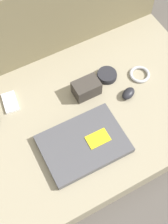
% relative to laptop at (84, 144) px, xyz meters
% --- Properties ---
extents(ground_plane, '(8.00, 8.00, 0.00)m').
position_rel_laptop_xyz_m(ground_plane, '(0.07, 0.12, -0.12)').
color(ground_plane, '#4C4742').
extents(couch_seat, '(1.18, 0.71, 0.10)m').
position_rel_laptop_xyz_m(couch_seat, '(0.07, 0.12, -0.07)').
color(couch_seat, gray).
rests_on(couch_seat, ground_plane).
extents(couch_backrest, '(1.18, 0.20, 0.49)m').
position_rel_laptop_xyz_m(couch_backrest, '(0.07, 0.58, 0.13)').
color(couch_backrest, '#756B4C').
rests_on(couch_backrest, ground_plane).
extents(laptop, '(0.33, 0.24, 0.03)m').
position_rel_laptop_xyz_m(laptop, '(0.00, 0.00, 0.00)').
color(laptop, '#47474C').
rests_on(laptop, couch_seat).
extents(computer_mouse, '(0.08, 0.07, 0.03)m').
position_rel_laptop_xyz_m(computer_mouse, '(0.28, 0.11, 0.00)').
color(computer_mouse, black).
rests_on(computer_mouse, couch_seat).
extents(speaker_puck, '(0.09, 0.09, 0.03)m').
position_rel_laptop_xyz_m(speaker_puck, '(0.25, 0.25, -0.00)').
color(speaker_puck, black).
rests_on(speaker_puck, couch_seat).
extents(phone_silver, '(0.07, 0.11, 0.01)m').
position_rel_laptop_xyz_m(phone_silver, '(-0.18, 0.33, -0.01)').
color(phone_silver, silver).
rests_on(phone_silver, couch_seat).
extents(camera_pouch, '(0.11, 0.08, 0.07)m').
position_rel_laptop_xyz_m(camera_pouch, '(0.13, 0.22, 0.02)').
color(camera_pouch, '#38332D').
rests_on(camera_pouch, couch_seat).
extents(cable_coil, '(0.09, 0.09, 0.01)m').
position_rel_laptop_xyz_m(cable_coil, '(0.39, 0.18, -0.01)').
color(cable_coil, '#B2B2B7').
rests_on(cable_coil, couch_seat).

